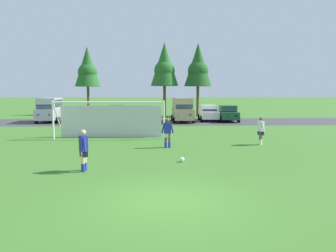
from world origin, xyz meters
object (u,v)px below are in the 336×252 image
at_px(player_midfield_center, 84,150).
at_px(parked_car_slot_left, 79,114).
at_px(player_defender_far, 261,131).
at_px(parked_car_slot_right, 208,113).
at_px(soccer_goal, 111,119).
at_px(soccer_ball, 182,160).
at_px(parked_car_slot_center_right, 182,109).
at_px(parked_car_slot_far_left, 50,109).
at_px(player_striker_near, 168,133).
at_px(parked_car_slot_center_left, 116,113).
at_px(parked_car_slot_far_right, 228,113).
at_px(parked_car_slot_center, 140,114).

xyz_separation_m(player_midfield_center, parked_car_slot_left, (-5.05, 21.08, 0.05)).
height_order(player_defender_far, parked_car_slot_right, parked_car_slot_right).
distance_m(soccer_goal, parked_car_slot_left, 12.57).
xyz_separation_m(soccer_ball, parked_car_slot_center_right, (1.75, 19.55, 1.23)).
bearing_deg(parked_car_slot_left, soccer_ball, -65.23).
height_order(soccer_goal, parked_car_slot_far_left, soccer_goal).
bearing_deg(player_defender_far, soccer_ball, -138.19).
bearing_deg(player_striker_near, soccer_ball, -82.67).
height_order(parked_car_slot_center_left, parked_car_slot_center_right, parked_car_slot_center_right).
bearing_deg(parked_car_slot_right, parked_car_slot_far_right, -21.14).
height_order(parked_car_slot_left, parked_car_slot_far_right, same).
relative_size(soccer_goal, parked_car_slot_right, 1.75).
xyz_separation_m(player_striker_near, parked_car_slot_center, (-2.27, 15.89, 0.05)).
bearing_deg(soccer_ball, soccer_goal, 117.82).
bearing_deg(player_midfield_center, player_striker_near, 56.37).
xyz_separation_m(player_midfield_center, parked_car_slot_far_left, (-8.22, 21.56, 0.52)).
bearing_deg(player_striker_near, parked_car_slot_left, 118.43).
bearing_deg(player_midfield_center, player_defender_far, 33.55).
bearing_deg(parked_car_slot_left, player_defender_far, -46.87).
height_order(player_striker_near, player_midfield_center, same).
bearing_deg(soccer_goal, player_striker_near, -48.40).
relative_size(parked_car_slot_center_right, parked_car_slot_far_right, 1.11).
xyz_separation_m(soccer_goal, parked_car_slot_center_left, (-1.08, 12.45, -0.42)).
bearing_deg(soccer_goal, soccer_ball, -62.18).
distance_m(player_striker_near, parked_car_slot_center_left, 17.34).
height_order(player_midfield_center, parked_car_slot_far_left, parked_car_slot_far_left).
relative_size(parked_car_slot_left, parked_car_slot_center_left, 0.99).
distance_m(soccer_ball, soccer_goal, 9.12).
distance_m(parked_car_slot_left, parked_car_slot_right, 13.78).
xyz_separation_m(parked_car_slot_right, parked_car_slot_far_right, (1.98, -0.77, 0.00)).
bearing_deg(parked_car_slot_left, parked_car_slot_right, 4.20).
xyz_separation_m(soccer_ball, player_striker_near, (-0.49, 3.80, 0.71)).
xyz_separation_m(player_striker_near, parked_car_slot_left, (-8.56, 15.81, 0.05)).
bearing_deg(player_striker_near, parked_car_slot_center_left, 106.13).
xyz_separation_m(player_striker_near, parked_car_slot_far_right, (7.16, 16.05, 0.05)).
relative_size(player_midfield_center, parked_car_slot_center, 0.39).
relative_size(player_striker_near, parked_car_slot_right, 0.38).
xyz_separation_m(soccer_goal, parked_car_slot_center_right, (5.97, 11.55, 0.05)).
xyz_separation_m(soccer_ball, player_midfield_center, (-3.99, -1.48, 0.71)).
xyz_separation_m(soccer_ball, parked_car_slot_center, (-2.76, 19.69, 0.77)).
bearing_deg(parked_car_slot_far_left, soccer_goal, -56.51).
distance_m(soccer_ball, player_defender_far, 6.84).
bearing_deg(soccer_goal, parked_car_slot_center_right, 62.67).
relative_size(player_defender_far, parked_car_slot_center_right, 0.34).
bearing_deg(parked_car_slot_center_right, parked_car_slot_far_right, 3.43).
xyz_separation_m(soccer_ball, parked_car_slot_right, (4.69, 20.61, 0.77)).
bearing_deg(parked_car_slot_center_left, player_midfield_center, -86.58).
distance_m(parked_car_slot_center, parked_car_slot_center_right, 4.54).
bearing_deg(player_striker_near, soccer_goal, 131.60).
bearing_deg(soccer_ball, player_midfield_center, -159.73).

